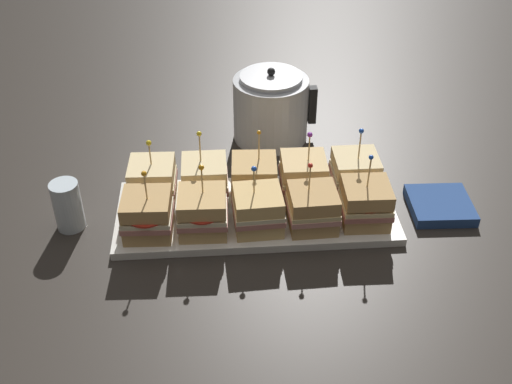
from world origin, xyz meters
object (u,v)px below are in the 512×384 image
(sandwich_front_far_right, at_px, (365,203))
(sandwich_back_far_right, at_px, (355,174))
(drinking_glass, at_px, (68,206))
(sandwich_back_far_left, at_px, (153,181))
(sandwich_back_center, at_px, (255,179))
(sandwich_back_right, at_px, (303,176))
(kettle_steel, at_px, (271,108))
(napkin_stack, at_px, (440,205))
(sandwich_front_center, at_px, (258,210))
(sandwich_back_left, at_px, (205,179))
(sandwich_front_left, at_px, (203,212))
(sandwich_front_right, at_px, (313,208))
(sandwich_front_far_left, at_px, (147,215))
(serving_platter, at_px, (256,213))

(sandwich_front_far_right, distance_m, sandwich_back_far_right, 0.11)
(drinking_glass, bearing_deg, sandwich_back_far_left, 20.81)
(sandwich_back_far_right, bearing_deg, sandwich_back_center, -179.18)
(sandwich_back_far_right, bearing_deg, sandwich_back_right, -179.05)
(kettle_steel, bearing_deg, napkin_stack, -44.20)
(sandwich_front_center, distance_m, sandwich_back_left, 0.16)
(sandwich_front_left, bearing_deg, sandwich_front_right, -0.20)
(sandwich_front_center, xyz_separation_m, napkin_stack, (0.41, 0.05, -0.05))
(napkin_stack, bearing_deg, sandwich_front_center, -173.00)
(sandwich_front_right, relative_size, sandwich_back_far_right, 0.92)
(sandwich_back_far_left, distance_m, sandwich_back_left, 0.12)
(sandwich_back_far_right, distance_m, napkin_stack, 0.20)
(sandwich_front_left, distance_m, sandwich_back_right, 0.25)
(sandwich_front_right, height_order, kettle_steel, kettle_steel)
(sandwich_back_far_left, relative_size, napkin_stack, 1.08)
(sandwich_front_far_left, xyz_separation_m, drinking_glass, (-0.17, 0.05, -0.01))
(sandwich_front_center, distance_m, napkin_stack, 0.42)
(sandwich_front_left, distance_m, kettle_steel, 0.43)
(drinking_glass, bearing_deg, sandwich_back_right, 6.87)
(sandwich_back_center, bearing_deg, sandwich_front_far_right, -25.54)
(sandwich_back_far_right, distance_m, drinking_glass, 0.63)
(drinking_glass, xyz_separation_m, napkin_stack, (0.81, -0.00, -0.04))
(sandwich_front_far_right, bearing_deg, serving_platter, 166.58)
(sandwich_back_far_left, bearing_deg, sandwich_front_left, -47.51)
(sandwich_back_far_right, bearing_deg, sandwich_front_far_left, -165.64)
(sandwich_front_far_left, relative_size, sandwich_back_center, 0.97)
(sandwich_back_left, xyz_separation_m, sandwich_back_far_right, (0.34, -0.00, -0.00))
(serving_platter, relative_size, sandwich_back_far_left, 4.05)
(serving_platter, distance_m, sandwich_back_left, 0.14)
(sandwich_front_right, xyz_separation_m, sandwich_back_far_right, (0.11, 0.12, 0.00))
(sandwich_front_far_left, bearing_deg, napkin_stack, 4.68)
(napkin_stack, bearing_deg, sandwich_front_far_right, -165.72)
(sandwich_back_far_right, bearing_deg, sandwich_front_far_right, -89.84)
(sandwich_front_left, bearing_deg, napkin_stack, 5.63)
(sandwich_front_center, xyz_separation_m, kettle_steel, (0.06, 0.39, 0.03))
(sandwich_back_far_right, relative_size, drinking_glass, 1.48)
(kettle_steel, height_order, drinking_glass, kettle_steel)
(sandwich_front_center, relative_size, kettle_steel, 0.70)
(serving_platter, height_order, sandwich_front_far_left, sandwich_front_far_left)
(sandwich_front_far_left, distance_m, sandwich_front_far_right, 0.46)
(sandwich_back_right, bearing_deg, serving_platter, -153.55)
(sandwich_front_left, xyz_separation_m, sandwich_back_far_right, (0.34, 0.12, -0.00))
(sandwich_front_far_left, xyz_separation_m, sandwich_front_right, (0.34, -0.00, -0.00))
(sandwich_front_center, xyz_separation_m, sandwich_front_far_right, (0.23, 0.00, 0.00))
(sandwich_back_far_left, bearing_deg, sandwich_back_far_right, -0.43)
(sandwich_front_center, distance_m, sandwich_back_right, 0.16)
(kettle_steel, relative_size, napkin_stack, 1.52)
(sandwich_front_far_right, bearing_deg, sandwich_back_left, 161.46)
(sandwich_back_center, height_order, sandwich_back_right, sandwich_back_center)
(sandwich_front_center, relative_size, sandwich_back_left, 0.91)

